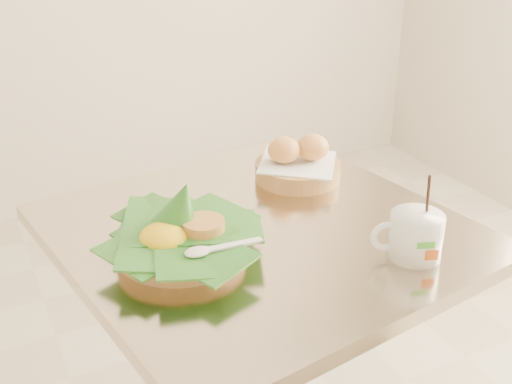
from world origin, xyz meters
name	(u,v)px	position (x,y,z in m)	size (l,w,h in m)	color
cafe_table	(260,322)	(0.09, 0.04, 0.53)	(0.80, 0.80, 0.75)	gray
rice_basket	(180,234)	(-0.07, 0.02, 0.79)	(0.28, 0.28, 0.14)	tan
bread_basket	(298,164)	(0.26, 0.21, 0.78)	(0.22, 0.22, 0.10)	tan
coffee_mug	(414,235)	(0.28, -0.16, 0.79)	(0.12, 0.10, 0.16)	white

